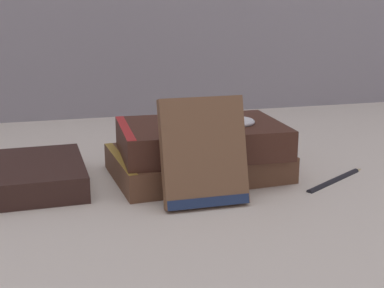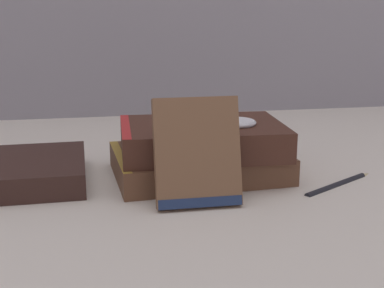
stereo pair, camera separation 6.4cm
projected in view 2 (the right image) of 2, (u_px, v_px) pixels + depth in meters
name	position (u px, v px, depth m)	size (l,w,h in m)	color
ground_plane	(170.00, 185.00, 0.74)	(3.00, 3.00, 0.00)	beige
book_flat_bottom	(195.00, 163.00, 0.77)	(0.25, 0.18, 0.04)	brown
book_flat_top	(198.00, 138.00, 0.76)	(0.23, 0.16, 0.04)	#422319
book_leaning_front	(197.00, 156.00, 0.65)	(0.11, 0.05, 0.13)	brown
pocket_watch	(237.00, 122.00, 0.75)	(0.05, 0.06, 0.01)	silver
fountain_pen	(340.00, 181.00, 0.74)	(0.13, 0.08, 0.01)	black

